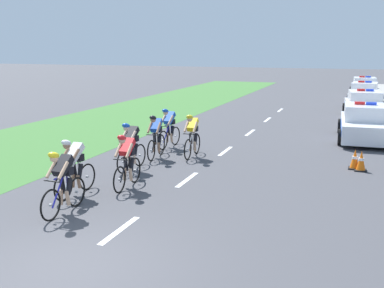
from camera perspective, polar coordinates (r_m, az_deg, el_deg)
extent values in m
plane|color=#424247|center=(8.53, -15.26, -14.81)|extent=(160.00, 160.00, 0.00)
cube|color=#3D7033|center=(23.82, -10.78, 2.61)|extent=(7.00, 60.00, 0.01)
cube|color=white|center=(9.96, -8.95, -10.49)|extent=(0.14, 1.60, 0.01)
cube|color=white|center=(13.39, -0.61, -4.44)|extent=(0.14, 1.60, 0.01)
cube|color=white|center=(17.07, 4.17, -0.87)|extent=(0.14, 1.60, 0.01)
cube|color=white|center=(20.87, 7.22, 1.42)|extent=(0.14, 1.60, 0.01)
cube|color=white|center=(24.73, 9.33, 3.00)|extent=(0.14, 1.60, 0.01)
cube|color=white|center=(28.63, 10.87, 4.15)|extent=(0.14, 1.60, 0.01)
torus|color=black|center=(10.69, -17.12, -7.25)|extent=(0.05, 0.72, 0.72)
cylinder|color=#99999E|center=(10.69, -17.12, -7.25)|extent=(0.06, 0.06, 0.06)
torus|color=black|center=(11.46, -14.13, -5.79)|extent=(0.05, 0.72, 0.72)
cylinder|color=#99999E|center=(11.46, -14.13, -5.79)|extent=(0.06, 0.06, 0.06)
cylinder|color=#1E1E99|center=(10.88, -15.88, -3.88)|extent=(0.04, 0.55, 0.04)
cylinder|color=#1E1E99|center=(10.84, -16.32, -5.76)|extent=(0.04, 0.48, 0.63)
cylinder|color=#1E1E99|center=(11.12, -15.20, -5.13)|extent=(0.04, 0.04, 0.65)
cylinder|color=black|center=(10.62, -16.97, -4.45)|extent=(0.42, 0.03, 0.03)
cube|color=black|center=(11.03, -15.29, -3.42)|extent=(0.10, 0.22, 0.05)
cube|color=black|center=(10.88, -15.73, -2.56)|extent=(0.28, 0.55, 0.45)
cube|color=black|center=(11.01, -15.33, -3.23)|extent=(0.28, 0.20, 0.18)
cylinder|color=black|center=(11.01, -15.00, -5.07)|extent=(0.11, 0.22, 0.40)
cylinder|color=tan|center=(11.03, -15.16, -6.49)|extent=(0.09, 0.15, 0.36)
cylinder|color=black|center=(11.11, -15.77, -4.96)|extent=(0.11, 0.17, 0.40)
cylinder|color=tan|center=(11.13, -15.93, -6.37)|extent=(0.09, 0.12, 0.36)
cylinder|color=tan|center=(10.63, -15.67, -3.17)|extent=(0.08, 0.40, 0.35)
cylinder|color=tan|center=(10.82, -17.06, -3.00)|extent=(0.08, 0.40, 0.35)
sphere|color=tan|center=(10.59, -16.73, -1.68)|extent=(0.19, 0.19, 0.19)
ellipsoid|color=yellow|center=(10.56, -16.79, -1.35)|extent=(0.23, 0.32, 0.24)
torus|color=black|center=(11.94, -15.68, -5.15)|extent=(0.08, 0.73, 0.72)
cylinder|color=#99999E|center=(11.94, -15.68, -5.15)|extent=(0.06, 0.06, 0.06)
torus|color=black|center=(12.70, -12.88, -3.98)|extent=(0.08, 0.73, 0.72)
cylinder|color=#99999E|center=(12.70, -12.88, -3.98)|extent=(0.06, 0.06, 0.06)
cylinder|color=white|center=(12.14, -14.51, -2.17)|extent=(0.06, 0.55, 0.04)
cylinder|color=white|center=(12.09, -14.93, -3.85)|extent=(0.06, 0.48, 0.63)
cylinder|color=white|center=(12.37, -13.87, -3.34)|extent=(0.04, 0.04, 0.65)
cylinder|color=black|center=(11.88, -15.52, -2.64)|extent=(0.42, 0.05, 0.03)
cube|color=black|center=(12.28, -13.95, -1.79)|extent=(0.11, 0.22, 0.05)
cube|color=white|center=(12.14, -14.35, -1.00)|extent=(0.31, 0.55, 0.47)
cube|color=black|center=(12.27, -13.99, -1.62)|extent=(0.29, 0.21, 0.18)
cylinder|color=black|center=(12.26, -13.71, -3.27)|extent=(0.12, 0.23, 0.40)
cylinder|color=#9E7051|center=(12.27, -13.87, -4.55)|extent=(0.10, 0.16, 0.36)
cylinder|color=black|center=(12.36, -14.38, -3.18)|extent=(0.12, 0.17, 0.40)
cylinder|color=#9E7051|center=(12.37, -14.54, -4.44)|extent=(0.10, 0.13, 0.36)
cylinder|color=#9E7051|center=(11.89, -14.35, -1.51)|extent=(0.10, 0.40, 0.35)
cylinder|color=#9E7051|center=(12.08, -15.56, -1.37)|extent=(0.10, 0.40, 0.35)
sphere|color=#9E7051|center=(11.86, -15.28, -0.16)|extent=(0.19, 0.19, 0.19)
ellipsoid|color=white|center=(11.84, -15.33, 0.14)|extent=(0.24, 0.33, 0.24)
torus|color=black|center=(12.26, -8.98, -4.40)|extent=(0.08, 0.73, 0.72)
cylinder|color=#99999E|center=(12.26, -8.98, -4.40)|extent=(0.06, 0.06, 0.06)
torus|color=black|center=(13.13, -7.08, -3.24)|extent=(0.08, 0.73, 0.72)
cylinder|color=#99999E|center=(13.13, -7.08, -3.24)|extent=(0.06, 0.06, 0.06)
cylinder|color=black|center=(12.52, -8.16, -1.49)|extent=(0.07, 0.55, 0.04)
cylinder|color=black|center=(12.44, -8.46, -3.11)|extent=(0.07, 0.48, 0.63)
cylinder|color=black|center=(12.77, -7.74, -2.61)|extent=(0.04, 0.04, 0.65)
cylinder|color=black|center=(12.22, -8.86, -1.94)|extent=(0.42, 0.05, 0.03)
cube|color=black|center=(12.68, -7.79, -1.11)|extent=(0.11, 0.23, 0.05)
cube|color=red|center=(12.53, -8.05, -0.34)|extent=(0.31, 0.57, 0.44)
cube|color=black|center=(12.67, -7.81, -0.94)|extent=(0.29, 0.21, 0.18)
cylinder|color=black|center=(12.67, -7.49, -2.54)|extent=(0.12, 0.23, 0.40)
cylinder|color=tan|center=(12.66, -7.61, -3.78)|extent=(0.10, 0.16, 0.36)
cylinder|color=black|center=(12.74, -8.23, -2.47)|extent=(0.12, 0.17, 0.40)
cylinder|color=tan|center=(12.74, -8.35, -3.71)|extent=(0.10, 0.13, 0.36)
cylinder|color=tan|center=(12.28, -7.79, -0.82)|extent=(0.10, 0.40, 0.35)
cylinder|color=tan|center=(12.42, -9.13, -0.72)|extent=(0.10, 0.40, 0.35)
sphere|color=tan|center=(12.22, -8.68, 0.47)|extent=(0.19, 0.19, 0.19)
ellipsoid|color=red|center=(12.20, -8.71, 0.76)|extent=(0.25, 0.33, 0.24)
torus|color=black|center=(14.10, -8.51, -2.23)|extent=(0.09, 0.73, 0.72)
cylinder|color=#99999E|center=(14.10, -8.51, -2.23)|extent=(0.06, 0.06, 0.06)
torus|color=black|center=(14.93, -6.49, -1.37)|extent=(0.09, 0.73, 0.72)
cylinder|color=#99999E|center=(14.93, -6.49, -1.37)|extent=(0.06, 0.06, 0.06)
cylinder|color=black|center=(14.35, -7.63, 0.26)|extent=(0.07, 0.55, 0.04)
cylinder|color=black|center=(14.27, -7.96, -1.15)|extent=(0.07, 0.48, 0.63)
cylinder|color=black|center=(14.58, -7.19, -0.77)|extent=(0.04, 0.04, 0.65)
cylinder|color=black|center=(14.06, -8.36, -0.09)|extent=(0.42, 0.05, 0.03)
cube|color=black|center=(14.51, -7.23, 0.56)|extent=(0.11, 0.23, 0.05)
cube|color=black|center=(14.37, -7.50, 1.25)|extent=(0.31, 0.56, 0.45)
cube|color=black|center=(14.49, -7.25, 0.71)|extent=(0.29, 0.22, 0.18)
cylinder|color=black|center=(14.48, -7.01, -0.69)|extent=(0.12, 0.23, 0.40)
cylinder|color=beige|center=(14.47, -7.15, -1.78)|extent=(0.10, 0.16, 0.36)
cylinder|color=black|center=(14.57, -7.62, -0.63)|extent=(0.12, 0.17, 0.40)
cylinder|color=beige|center=(14.56, -7.76, -1.71)|extent=(0.10, 0.13, 0.36)
cylinder|color=beige|center=(14.12, -7.39, 0.85)|extent=(0.10, 0.40, 0.35)
cylinder|color=beige|center=(14.28, -8.49, 0.95)|extent=(0.10, 0.40, 0.35)
sphere|color=beige|center=(14.07, -8.16, 2.00)|extent=(0.19, 0.19, 0.19)
ellipsoid|color=blue|center=(14.05, -8.19, 2.25)|extent=(0.25, 0.33, 0.24)
torus|color=black|center=(15.54, -5.07, -0.82)|extent=(0.10, 0.73, 0.72)
cylinder|color=#99999E|center=(15.54, -5.07, -0.82)|extent=(0.06, 0.06, 0.06)
torus|color=black|center=(16.45, -3.84, -0.08)|extent=(0.10, 0.73, 0.72)
cylinder|color=#99999E|center=(16.45, -3.84, -0.08)|extent=(0.06, 0.06, 0.06)
cylinder|color=black|center=(15.84, -4.53, 1.43)|extent=(0.08, 0.55, 0.04)
cylinder|color=black|center=(15.74, -4.73, 0.16)|extent=(0.08, 0.48, 0.63)
cylinder|color=black|center=(16.08, -4.27, 0.49)|extent=(0.04, 0.04, 0.65)
cylinder|color=black|center=(15.52, -4.98, 1.13)|extent=(0.42, 0.06, 0.03)
cube|color=black|center=(16.02, -4.29, 1.69)|extent=(0.12, 0.23, 0.05)
cube|color=blue|center=(15.87, -4.45, 2.33)|extent=(0.32, 0.57, 0.45)
cube|color=black|center=(16.00, -4.30, 1.83)|extent=(0.29, 0.22, 0.18)
cylinder|color=black|center=(15.99, -4.04, 0.57)|extent=(0.13, 0.23, 0.40)
cylinder|color=#9E7051|center=(15.97, -4.13, -0.41)|extent=(0.10, 0.16, 0.36)
cylinder|color=black|center=(16.05, -4.65, 0.60)|extent=(0.12, 0.18, 0.40)
cylinder|color=#9E7051|center=(16.03, -4.73, -0.37)|extent=(0.10, 0.13, 0.36)
cylinder|color=#9E7051|center=(15.62, -4.17, 1.99)|extent=(0.11, 0.41, 0.35)
cylinder|color=#9E7051|center=(15.73, -5.27, 2.05)|extent=(0.11, 0.41, 0.35)
sphere|color=#9E7051|center=(15.55, -4.85, 3.02)|extent=(0.19, 0.19, 0.19)
ellipsoid|color=black|center=(15.53, -4.87, 3.25)|extent=(0.25, 0.33, 0.24)
torus|color=black|center=(17.20, -3.63, 0.45)|extent=(0.11, 0.72, 0.72)
cylinder|color=#99999E|center=(17.20, -3.63, 0.45)|extent=(0.07, 0.07, 0.06)
torus|color=black|center=(18.06, -2.07, 1.02)|extent=(0.11, 0.72, 0.72)
cylinder|color=#99999E|center=(18.06, -2.07, 1.02)|extent=(0.07, 0.07, 0.06)
cylinder|color=#1E1E99|center=(17.49, -2.93, 2.45)|extent=(0.09, 0.55, 0.04)
cylinder|color=#1E1E99|center=(17.39, -3.19, 1.31)|extent=(0.09, 0.48, 0.63)
cylinder|color=#1E1E99|center=(17.71, -2.61, 1.57)|extent=(0.04, 0.04, 0.65)
cylinder|color=black|center=(17.19, -3.49, 2.20)|extent=(0.42, 0.07, 0.03)
cube|color=black|center=(17.65, -2.62, 2.67)|extent=(0.12, 0.23, 0.05)
cube|color=blue|center=(17.51, -2.82, 3.26)|extent=(0.33, 0.57, 0.46)
cube|color=black|center=(17.64, -2.63, 2.79)|extent=(0.30, 0.23, 0.18)
cylinder|color=black|center=(17.61, -2.44, 1.65)|extent=(0.13, 0.23, 0.40)
cylinder|color=tan|center=(17.59, -2.56, 0.76)|extent=(0.10, 0.16, 0.36)
cylinder|color=black|center=(17.69, -2.96, 1.69)|extent=(0.13, 0.18, 0.40)
cylinder|color=tan|center=(17.67, -3.07, 0.81)|extent=(0.10, 0.13, 0.36)
cylinder|color=tan|center=(17.26, -2.69, 2.96)|extent=(0.11, 0.41, 0.35)
cylinder|color=tan|center=(17.41, -3.62, 3.03)|extent=(0.11, 0.41, 0.35)
sphere|color=tan|center=(17.22, -3.30, 3.91)|extent=(0.19, 0.19, 0.19)
ellipsoid|color=blue|center=(17.20, -3.32, 4.12)|extent=(0.26, 0.34, 0.24)
torus|color=black|center=(15.63, -0.53, -0.69)|extent=(0.07, 0.72, 0.72)
cylinder|color=#99999E|center=(15.63, -0.53, -0.69)|extent=(0.06, 0.06, 0.06)
torus|color=black|center=(16.56, 0.60, 0.03)|extent=(0.07, 0.72, 0.72)
cylinder|color=#99999E|center=(16.56, 0.60, 0.03)|extent=(0.06, 0.06, 0.06)
cylinder|color=silver|center=(15.94, -0.01, 1.53)|extent=(0.05, 0.55, 0.04)
cylinder|color=silver|center=(15.84, -0.21, 0.27)|extent=(0.05, 0.48, 0.63)
cylinder|color=silver|center=(16.18, 0.22, 0.60)|extent=(0.04, 0.04, 0.65)
cylinder|color=black|center=(15.62, -0.41, 1.24)|extent=(0.42, 0.04, 0.03)
cube|color=black|center=(16.12, 0.22, 1.79)|extent=(0.11, 0.22, 0.05)
cube|color=yellow|center=(15.97, 0.08, 2.43)|extent=(0.30, 0.56, 0.44)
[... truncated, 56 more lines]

